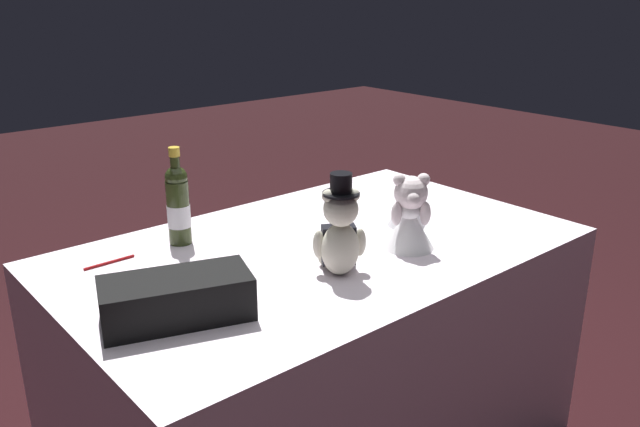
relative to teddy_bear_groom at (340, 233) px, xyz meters
name	(u,v)px	position (x,y,z in m)	size (l,w,h in m)	color
reception_table	(320,356)	(0.09, 0.18, -0.49)	(1.52, 0.93, 0.76)	white
teddy_bear_groom	(340,233)	(0.00, 0.00, 0.00)	(0.13, 0.13, 0.28)	beige
teddy_bear_bride	(409,214)	(0.28, 0.01, -0.01)	(0.19, 0.20, 0.23)	white
champagne_bottle	(178,204)	(-0.22, 0.47, 0.01)	(0.07, 0.07, 0.29)	#2A3516
signing_pen	(111,262)	(-0.44, 0.46, -0.11)	(0.15, 0.01, 0.01)	maroon
gift_case_black	(177,298)	(-0.46, 0.05, -0.06)	(0.37, 0.26, 0.10)	black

